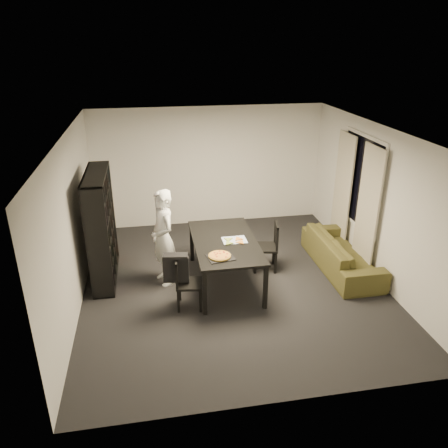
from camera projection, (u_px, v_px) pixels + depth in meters
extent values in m
cube|color=black|center=(232.00, 282.00, 7.57)|extent=(5.00, 5.50, 0.01)
cube|color=white|center=(234.00, 132.00, 6.54)|extent=(5.00, 5.50, 0.01)
cube|color=silver|center=(209.00, 167.00, 9.54)|extent=(5.00, 0.01, 2.60)
cube|color=silver|center=(284.00, 309.00, 4.57)|extent=(5.00, 0.01, 2.60)
cube|color=silver|center=(72.00, 223.00, 6.65)|extent=(0.01, 5.50, 2.60)
cube|color=silver|center=(376.00, 203.00, 7.46)|extent=(0.01, 5.50, 2.60)
cube|color=black|center=(361.00, 181.00, 7.92)|extent=(0.02, 1.40, 1.60)
cube|color=white|center=(361.00, 181.00, 7.92)|extent=(0.03, 1.52, 1.72)
cube|color=#B9B39E|center=(368.00, 210.00, 7.57)|extent=(0.03, 0.70, 2.25)
cube|color=#B9B39E|center=(342.00, 191.00, 8.51)|extent=(0.03, 0.70, 2.25)
cube|color=black|center=(101.00, 227.00, 7.39)|extent=(0.35, 1.50, 1.90)
cube|color=black|center=(225.00, 242.00, 7.28)|extent=(1.05, 1.89, 0.04)
cube|color=black|center=(205.00, 293.00, 6.55)|extent=(0.06, 0.06, 0.74)
cube|color=black|center=(265.00, 287.00, 6.71)|extent=(0.06, 0.06, 0.74)
cube|color=black|center=(192.00, 242.00, 8.17)|extent=(0.06, 0.06, 0.74)
cube|color=black|center=(241.00, 239.00, 8.32)|extent=(0.06, 0.06, 0.74)
cube|color=black|center=(189.00, 284.00, 6.75)|extent=(0.44, 0.44, 0.04)
cube|color=black|center=(177.00, 271.00, 6.65)|extent=(0.09, 0.39, 0.42)
cube|color=black|center=(177.00, 260.00, 6.58)|extent=(0.08, 0.37, 0.05)
cube|color=black|center=(200.00, 301.00, 6.69)|extent=(0.04, 0.04, 0.38)
cube|color=black|center=(201.00, 289.00, 6.99)|extent=(0.04, 0.04, 0.38)
cube|color=black|center=(178.00, 301.00, 6.67)|extent=(0.04, 0.04, 0.38)
cube|color=black|center=(180.00, 290.00, 6.98)|extent=(0.04, 0.04, 0.38)
cube|color=black|center=(265.00, 247.00, 7.85)|extent=(0.49, 0.49, 0.04)
cube|color=black|center=(276.00, 235.00, 7.75)|extent=(0.12, 0.42, 0.45)
cube|color=black|center=(277.00, 224.00, 7.67)|extent=(0.10, 0.40, 0.05)
cube|color=black|center=(254.00, 254.00, 8.11)|extent=(0.04, 0.04, 0.41)
cube|color=black|center=(255.00, 263.00, 7.78)|extent=(0.04, 0.04, 0.41)
cube|color=black|center=(274.00, 254.00, 8.10)|extent=(0.04, 0.04, 0.41)
cube|color=black|center=(276.00, 263.00, 7.77)|extent=(0.04, 0.04, 0.41)
cube|color=black|center=(176.00, 270.00, 6.64)|extent=(0.40, 0.13, 0.42)
cube|color=black|center=(175.00, 256.00, 6.55)|extent=(0.39, 0.21, 0.05)
imported|color=white|center=(163.00, 238.00, 7.27)|extent=(0.58, 0.71, 1.67)
cube|color=black|center=(221.00, 257.00, 6.72)|extent=(0.45, 0.38, 0.01)
cylinder|color=olive|center=(220.00, 256.00, 6.72)|extent=(0.35, 0.35, 0.02)
cylinder|color=gold|center=(220.00, 255.00, 6.72)|extent=(0.31, 0.31, 0.01)
cube|color=silver|center=(234.00, 240.00, 7.29)|extent=(0.40, 0.30, 0.01)
imported|color=#413D1A|center=(342.00, 253.00, 7.93)|extent=(0.80, 2.06, 0.60)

